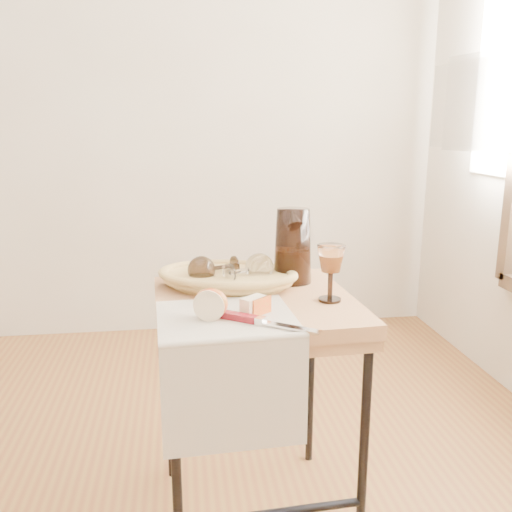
{
  "coord_description": "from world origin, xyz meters",
  "views": [
    {
      "loc": [
        0.42,
        -1.16,
        1.12
      ],
      "look_at": [
        0.61,
        0.21,
        0.79
      ],
      "focal_mm": 38.66,
      "sensor_mm": 36.0,
      "label": 1
    }
  ],
  "objects": [
    {
      "name": "wall_back",
      "position": [
        0.0,
        1.8,
        1.35
      ],
      "size": [
        3.6,
        0.0,
        2.7
      ],
      "primitive_type": "cube",
      "color": "beige",
      "rests_on": "ground"
    },
    {
      "name": "side_table",
      "position": [
        0.61,
        0.23,
        0.33
      ],
      "size": [
        0.55,
        0.55,
        0.67
      ],
      "primitive_type": null,
      "rotation": [
        0.0,
        0.0,
        0.05
      ],
      "color": "brown",
      "rests_on": "floor"
    },
    {
      "name": "tea_towel",
      "position": [
        0.52,
        0.08,
        0.67
      ],
      "size": [
        0.34,
        0.31,
        0.01
      ],
      "primitive_type": "cube",
      "rotation": [
        0.0,
        0.0,
        0.05
      ],
      "color": "beige",
      "rests_on": "side_table"
    },
    {
      "name": "bread_basket",
      "position": [
        0.55,
        0.35,
        0.69
      ],
      "size": [
        0.41,
        0.34,
        0.04
      ],
      "primitive_type": null,
      "rotation": [
        0.0,
        0.0,
        -0.32
      ],
      "color": "#A2783D",
      "rests_on": "side_table"
    },
    {
      "name": "goblet_lying_a",
      "position": [
        0.51,
        0.37,
        0.72
      ],
      "size": [
        0.15,
        0.12,
        0.08
      ],
      "primitive_type": null,
      "rotation": [
        0.0,
        0.0,
        3.52
      ],
      "color": "#37281D",
      "rests_on": "bread_basket"
    },
    {
      "name": "goblet_lying_b",
      "position": [
        0.6,
        0.33,
        0.72
      ],
      "size": [
        0.16,
        0.14,
        0.08
      ],
      "primitive_type": null,
      "rotation": [
        0.0,
        0.0,
        0.52
      ],
      "color": "white",
      "rests_on": "bread_basket"
    },
    {
      "name": "pitcher",
      "position": [
        0.74,
        0.37,
        0.77
      ],
      "size": [
        0.19,
        0.26,
        0.26
      ],
      "primitive_type": null,
      "rotation": [
        0.0,
        0.0,
        0.19
      ],
      "color": "black",
      "rests_on": "side_table"
    },
    {
      "name": "wine_goblet",
      "position": [
        0.8,
        0.18,
        0.74
      ],
      "size": [
        0.08,
        0.08,
        0.15
      ],
      "primitive_type": null,
      "rotation": [
        0.0,
        0.0,
        0.06
      ],
      "color": "white",
      "rests_on": "side_table"
    },
    {
      "name": "apple_half",
      "position": [
        0.48,
        0.07,
        0.71
      ],
      "size": [
        0.09,
        0.07,
        0.07
      ],
      "primitive_type": "ellipsoid",
      "rotation": [
        0.0,
        0.0,
        -0.33
      ],
      "color": "#D80404",
      "rests_on": "tea_towel"
    },
    {
      "name": "apple_wedge",
      "position": [
        0.59,
        0.09,
        0.69
      ],
      "size": [
        0.07,
        0.07,
        0.04
      ],
      "primitive_type": "cube",
      "rotation": [
        0.0,
        0.0,
        0.69
      ],
      "color": "#FFE6BB",
      "rests_on": "tea_towel"
    },
    {
      "name": "table_knife",
      "position": [
        0.6,
        0.01,
        0.68
      ],
      "size": [
        0.22,
        0.16,
        0.02
      ],
      "primitive_type": null,
      "rotation": [
        0.0,
        0.0,
        -0.61
      ],
      "color": "silver",
      "rests_on": "tea_towel"
    }
  ]
}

